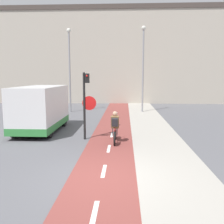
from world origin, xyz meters
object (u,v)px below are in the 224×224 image
object	(u,v)px
street_lamp_far	(69,62)
street_lamp_sidewalk	(143,61)
van	(41,109)
traffic_light_pole	(86,98)
cyclist_near	(115,128)

from	to	relation	value
street_lamp_far	street_lamp_sidewalk	size ratio (longest dim) A/B	0.98
street_lamp_sidewalk	van	distance (m)	10.30
street_lamp_far	traffic_light_pole	bearing A→B (deg)	-73.19
street_lamp_far	cyclist_near	distance (m)	11.24
traffic_light_pole	cyclist_near	distance (m)	1.98
traffic_light_pole	cyclist_near	world-z (taller)	traffic_light_pole
traffic_light_pole	street_lamp_sidewalk	size ratio (longest dim) A/B	0.45
traffic_light_pole	street_lamp_far	xyz separation A→B (m)	(-2.80, 9.26, 2.24)
traffic_light_pole	van	distance (m)	3.32
cyclist_near	van	size ratio (longest dim) A/B	0.38
street_lamp_far	cyclist_near	xyz separation A→B (m)	(4.20, -9.81, -3.53)
cyclist_near	van	bearing A→B (deg)	152.18
cyclist_near	street_lamp_far	bearing A→B (deg)	113.19
traffic_light_pole	street_lamp_far	world-z (taller)	street_lamp_far
street_lamp_far	street_lamp_sidewalk	xyz separation A→B (m)	(6.13, 0.10, 0.08)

